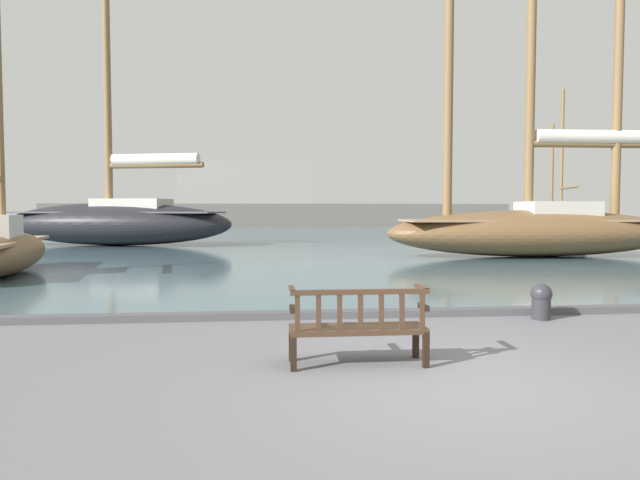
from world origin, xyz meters
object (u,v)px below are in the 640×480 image
(sailboat_far_starboard, at_px, (117,220))
(sailboat_mid_starboard, at_px, (537,224))
(sailboat_mid_port, at_px, (1,248))
(mooring_bollard, at_px, (541,300))
(sailboat_outer_starboard, at_px, (561,225))
(park_bench, at_px, (358,325))

(sailboat_far_starboard, xyz_separation_m, sailboat_mid_starboard, (17.54, -8.59, -0.03))
(sailboat_far_starboard, bearing_deg, sailboat_mid_port, -89.13)
(mooring_bollard, bearing_deg, sailboat_mid_port, 148.59)
(sailboat_mid_starboard, distance_m, sailboat_mid_port, 17.91)
(sailboat_far_starboard, height_order, mooring_bollard, sailboat_far_starboard)
(sailboat_outer_starboard, relative_size, mooring_bollard, 15.02)
(sailboat_far_starboard, bearing_deg, park_bench, -69.76)
(sailboat_far_starboard, height_order, sailboat_mid_port, sailboat_far_starboard)
(sailboat_far_starboard, relative_size, sailboat_mid_port, 1.43)
(park_bench, distance_m, sailboat_mid_port, 12.58)
(sailboat_far_starboard, height_order, sailboat_mid_starboard, sailboat_far_starboard)
(sailboat_far_starboard, xyz_separation_m, mooring_bollard, (11.85, -20.15, -1.02))
(sailboat_outer_starboard, bearing_deg, sailboat_mid_starboard, -122.00)
(park_bench, xyz_separation_m, sailboat_far_starboard, (-8.34, 22.62, 0.88))
(sailboat_outer_starboard, bearing_deg, sailboat_far_starboard, -171.57)
(sailboat_mid_starboard, relative_size, sailboat_mid_port, 1.37)
(sailboat_mid_starboard, height_order, sailboat_mid_port, sailboat_mid_starboard)
(park_bench, relative_size, sailboat_mid_port, 0.17)
(sailboat_far_starboard, xyz_separation_m, sailboat_outer_starboard, (25.24, 3.74, -0.40))
(park_bench, height_order, sailboat_outer_starboard, sailboat_outer_starboard)
(sailboat_mid_port, bearing_deg, sailboat_outer_starboard, 33.81)
(sailboat_mid_port, height_order, mooring_bollard, sailboat_mid_port)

